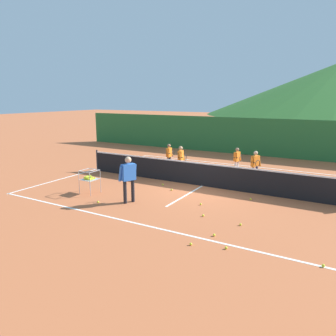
# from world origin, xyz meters

# --- Properties ---
(ground_plane) EXTENTS (120.00, 120.00, 0.00)m
(ground_plane) POSITION_xyz_m (0.00, 0.00, 0.00)
(ground_plane) COLOR #BC6038
(line_baseline_near) EXTENTS (11.90, 0.08, 0.01)m
(line_baseline_near) POSITION_xyz_m (0.00, -4.66, 0.00)
(line_baseline_near) COLOR white
(line_baseline_near) RESTS_ON ground
(line_baseline_far) EXTENTS (11.90, 0.08, 0.01)m
(line_baseline_far) POSITION_xyz_m (0.00, 4.80, 0.00)
(line_baseline_far) COLOR white
(line_baseline_far) RESTS_ON ground
(line_sideline_west) EXTENTS (0.08, 9.46, 0.01)m
(line_sideline_west) POSITION_xyz_m (-5.95, 0.00, 0.00)
(line_sideline_west) COLOR white
(line_sideline_west) RESTS_ON ground
(line_service_center) EXTENTS (0.08, 5.97, 0.01)m
(line_service_center) POSITION_xyz_m (0.00, 0.00, 0.00)
(line_service_center) COLOR white
(line_service_center) RESTS_ON ground
(tennis_net) EXTENTS (11.43, 0.08, 1.05)m
(tennis_net) POSITION_xyz_m (0.00, 0.00, 0.50)
(tennis_net) COLOR #333338
(tennis_net) RESTS_ON ground
(instructor) EXTENTS (0.49, 0.82, 1.62)m
(instructor) POSITION_xyz_m (-1.35, -3.21, 0.97)
(instructor) COLOR black
(instructor) RESTS_ON ground
(student_0) EXTENTS (0.47, 0.58, 1.27)m
(student_0) POSITION_xyz_m (-2.80, 2.16, 0.77)
(student_0) COLOR black
(student_0) RESTS_ON ground
(student_1) EXTENTS (0.52, 0.60, 1.35)m
(student_1) POSITION_xyz_m (-1.70, 1.33, 0.81)
(student_1) COLOR silver
(student_1) RESTS_ON ground
(student_2) EXTENTS (0.41, 0.65, 1.26)m
(student_2) POSITION_xyz_m (0.54, 2.78, 0.76)
(student_2) COLOR silver
(student_2) RESTS_ON ground
(student_3) EXTENTS (0.42, 0.71, 1.32)m
(student_3) POSITION_xyz_m (1.64, 1.90, 0.79)
(student_3) COLOR navy
(student_3) RESTS_ON ground
(ball_cart) EXTENTS (0.58, 0.58, 0.90)m
(ball_cart) POSITION_xyz_m (-3.30, -3.07, 0.59)
(ball_cart) COLOR #B7B7BC
(ball_cart) RESTS_ON ground
(tennis_ball_0) EXTENTS (0.07, 0.07, 0.07)m
(tennis_ball_0) POSITION_xyz_m (2.66, -3.32, 0.03)
(tennis_ball_0) COLOR yellow
(tennis_ball_0) RESTS_ON ground
(tennis_ball_1) EXTENTS (0.07, 0.07, 0.07)m
(tennis_ball_1) POSITION_xyz_m (4.92, -4.67, 0.03)
(tennis_ball_1) COLOR yellow
(tennis_ball_1) RESTS_ON ground
(tennis_ball_2) EXTENTS (0.07, 0.07, 0.07)m
(tennis_ball_2) POSITION_xyz_m (1.44, -3.18, 0.03)
(tennis_ball_2) COLOR yellow
(tennis_ball_2) RESTS_ON ground
(tennis_ball_3) EXTENTS (0.07, 0.07, 0.07)m
(tennis_ball_3) POSITION_xyz_m (2.81, -4.91, 0.03)
(tennis_ball_3) COLOR yellow
(tennis_ball_3) RESTS_ON ground
(tennis_ball_4) EXTENTS (0.07, 0.07, 0.07)m
(tennis_ball_4) POSITION_xyz_m (1.98, -5.15, 0.03)
(tennis_ball_4) COLOR yellow
(tennis_ball_4) RESTS_ON ground
(tennis_ball_5) EXTENTS (0.07, 0.07, 0.07)m
(tennis_ball_5) POSITION_xyz_m (-2.24, -3.81, 0.03)
(tennis_ball_5) COLOR yellow
(tennis_ball_5) RESTS_ON ground
(tennis_ball_7) EXTENTS (0.07, 0.07, 0.07)m
(tennis_ball_7) POSITION_xyz_m (-1.46, -0.73, 0.03)
(tennis_ball_7) COLOR yellow
(tennis_ball_7) RESTS_ON ground
(tennis_ball_8) EXTENTS (0.07, 0.07, 0.07)m
(tennis_ball_8) POSITION_xyz_m (0.94, -2.24, 0.03)
(tennis_ball_8) COLOR yellow
(tennis_ball_8) RESTS_ON ground
(tennis_ball_9) EXTENTS (0.07, 0.07, 0.07)m
(tennis_ball_9) POSITION_xyz_m (2.26, -0.85, 0.03)
(tennis_ball_9) COLOR yellow
(tennis_ball_9) RESTS_ON ground
(tennis_ball_10) EXTENTS (0.07, 0.07, 0.07)m
(tennis_ball_10) POSITION_xyz_m (-0.76, -1.22, 0.03)
(tennis_ball_10) COLOR yellow
(tennis_ball_10) RESTS_ON ground
(tennis_ball_11) EXTENTS (0.07, 0.07, 0.07)m
(tennis_ball_11) POSITION_xyz_m (2.28, -4.36, 0.03)
(tennis_ball_11) COLOR yellow
(tennis_ball_11) RESTS_ON ground
(windscreen_fence) EXTENTS (26.19, 0.08, 2.33)m
(windscreen_fence) POSITION_xyz_m (0.00, 8.20, 1.16)
(windscreen_fence) COLOR #286B33
(windscreen_fence) RESTS_ON ground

